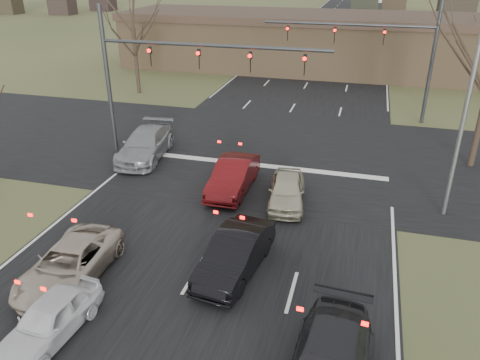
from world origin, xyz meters
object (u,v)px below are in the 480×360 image
object	(u,v)px
streetlight_right_far	(435,29)
car_black_hatch	(235,254)
car_white_sedan	(50,319)
car_silver_ahead	(287,190)
mast_arm_far	(388,45)
streetlight_right_near	(465,88)
car_grey_ahead	(145,144)
mast_arm_near	(162,65)
building	(338,43)
car_silver_suv	(70,264)
car_red_ahead	(233,176)

from	to	relation	value
streetlight_right_far	car_black_hatch	size ratio (longest dim) A/B	2.26
car_white_sedan	car_silver_ahead	bearing A→B (deg)	66.71
mast_arm_far	streetlight_right_far	distance (m)	5.12
streetlight_right_near	car_black_hatch	size ratio (longest dim) A/B	2.26
car_grey_ahead	car_silver_ahead	world-z (taller)	car_grey_ahead
mast_arm_near	car_black_hatch	bearing A→B (deg)	-54.86
streetlight_right_far	car_black_hatch	world-z (taller)	streetlight_right_far
streetlight_right_far	car_silver_ahead	bearing A→B (deg)	-111.75
mast_arm_near	streetlight_right_near	distance (m)	14.38
building	streetlight_right_near	size ratio (longest dim) A/B	4.24
building	car_grey_ahead	world-z (taller)	building
car_silver_suv	building	bearing A→B (deg)	78.17
building	car_red_ahead	xyz separation A→B (m)	(-2.50, -28.19, -1.92)
car_silver_suv	car_red_ahead	xyz separation A→B (m)	(3.50, 8.12, 0.10)
car_black_hatch	car_silver_ahead	distance (m)	5.57
streetlight_right_far	car_silver_ahead	size ratio (longest dim) A/B	2.56
streetlight_right_near	streetlight_right_far	world-z (taller)	same
car_white_sedan	car_grey_ahead	world-z (taller)	car_grey_ahead
car_silver_suv	car_grey_ahead	world-z (taller)	car_grey_ahead
building	car_silver_suv	world-z (taller)	building
car_silver_suv	mast_arm_near	bearing A→B (deg)	93.76
car_silver_suv	car_black_hatch	size ratio (longest dim) A/B	1.06
car_silver_suv	car_silver_ahead	world-z (taller)	car_silver_ahead
car_red_ahead	car_grey_ahead	bearing A→B (deg)	155.39
car_red_ahead	car_silver_ahead	xyz separation A→B (m)	(2.70, -0.65, -0.08)
streetlight_right_far	car_red_ahead	distance (m)	20.38
building	mast_arm_far	bearing A→B (deg)	-74.42
mast_arm_far	car_silver_ahead	size ratio (longest dim) A/B	2.85
car_grey_ahead	streetlight_right_near	bearing A→B (deg)	-15.96
mast_arm_near	building	bearing A→B (deg)	73.87
streetlight_right_near	car_red_ahead	xyz separation A→B (m)	(-9.32, -0.19, -4.84)
car_red_ahead	streetlight_right_near	bearing A→B (deg)	1.30
car_white_sedan	car_red_ahead	bearing A→B (deg)	81.04
building	car_red_ahead	world-z (taller)	building
mast_arm_far	car_white_sedan	bearing A→B (deg)	-111.10
streetlight_right_far	car_grey_ahead	bearing A→B (deg)	-137.22
car_red_ahead	mast_arm_near	bearing A→B (deg)	146.09
car_black_hatch	car_red_ahead	distance (m)	6.43
mast_arm_near	mast_arm_far	size ratio (longest dim) A/B	1.09
mast_arm_near	streetlight_right_far	world-z (taller)	streetlight_right_far
car_black_hatch	car_silver_ahead	world-z (taller)	car_black_hatch
mast_arm_far	car_red_ahead	distance (m)	15.39
mast_arm_far	car_white_sedan	distance (m)	25.89
mast_arm_far	car_black_hatch	size ratio (longest dim) A/B	2.51
car_silver_suv	car_white_sedan	bearing A→B (deg)	-70.58
car_white_sedan	car_red_ahead	size ratio (longest dim) A/B	0.81
mast_arm_near	car_silver_ahead	bearing A→B (deg)	-27.37
mast_arm_far	car_silver_ahead	distance (m)	15.05
car_grey_ahead	car_red_ahead	world-z (taller)	car_grey_ahead
car_white_sedan	car_red_ahead	xyz separation A→B (m)	(2.50, 10.61, 0.12)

